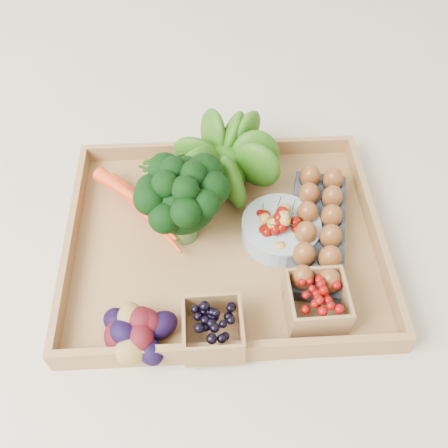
{
  "coord_description": "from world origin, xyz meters",
  "views": [
    {
      "loc": [
        -0.03,
        -0.53,
        0.73
      ],
      "look_at": [
        0.0,
        0.0,
        0.06
      ],
      "focal_mm": 40.0,
      "sensor_mm": 36.0,
      "label": 1
    }
  ],
  "objects_px": {
    "tray": "(224,242)",
    "broccoli": "(183,213)",
    "cherry_bowl": "(281,230)",
    "egg_carton": "(316,234)"
  },
  "relations": [
    {
      "from": "broccoli",
      "to": "tray",
      "type": "bearing_deg",
      "value": -11.61
    },
    {
      "from": "tray",
      "to": "egg_carton",
      "type": "height_order",
      "value": "egg_carton"
    },
    {
      "from": "tray",
      "to": "broccoli",
      "type": "bearing_deg",
      "value": 168.39
    },
    {
      "from": "cherry_bowl",
      "to": "egg_carton",
      "type": "distance_m",
      "value": 0.06
    },
    {
      "from": "tray",
      "to": "broccoli",
      "type": "height_order",
      "value": "broccoli"
    },
    {
      "from": "tray",
      "to": "egg_carton",
      "type": "xyz_separation_m",
      "value": [
        0.16,
        -0.01,
        0.02
      ]
    },
    {
      "from": "tray",
      "to": "broccoli",
      "type": "xyz_separation_m",
      "value": [
        -0.07,
        0.01,
        0.07
      ]
    },
    {
      "from": "broccoli",
      "to": "cherry_bowl",
      "type": "distance_m",
      "value": 0.18
    },
    {
      "from": "tray",
      "to": "cherry_bowl",
      "type": "bearing_deg",
      "value": 1.73
    },
    {
      "from": "egg_carton",
      "to": "cherry_bowl",
      "type": "bearing_deg",
      "value": -177.56
    }
  ]
}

